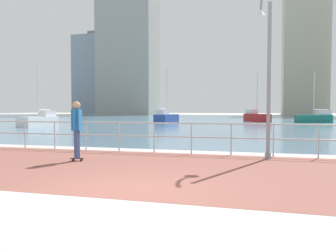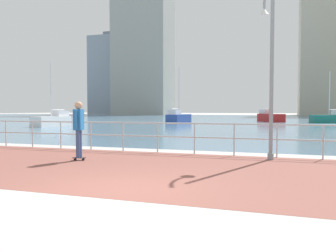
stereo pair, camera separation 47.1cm
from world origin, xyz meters
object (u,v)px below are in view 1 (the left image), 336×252
object	(u,v)px
lamppost	(266,63)
sailboat_white	(256,117)
sailboat_blue	(315,118)
sailboat_yellow	(39,120)
sailboat_teal	(166,118)
skateboarder	(77,125)

from	to	relation	value
lamppost	sailboat_white	bearing A→B (deg)	92.14
sailboat_white	sailboat_blue	size ratio (longest dim) A/B	1.09
sailboat_yellow	sailboat_teal	xyz separation A→B (m)	(9.03, 11.44, 0.05)
skateboarder	sailboat_blue	distance (m)	37.70
sailboat_yellow	lamppost	bearing A→B (deg)	-38.48
sailboat_teal	sailboat_white	xyz separation A→B (m)	(10.07, 8.09, 0.01)
lamppost	sailboat_teal	size ratio (longest dim) A/B	0.84
sailboat_teal	sailboat_white	distance (m)	12.92
skateboarder	sailboat_teal	bearing A→B (deg)	101.09
skateboarder	sailboat_white	bearing A→B (deg)	83.68
lamppost	sailboat_white	world-z (taller)	sailboat_white
sailboat_yellow	skateboarder	bearing A→B (deg)	-51.12
skateboarder	sailboat_blue	bearing A→B (deg)	72.76
skateboarder	sailboat_yellow	world-z (taller)	sailboat_yellow
sailboat_teal	sailboat_white	bearing A→B (deg)	38.76
lamppost	sailboat_white	size ratio (longest dim) A/B	0.83
sailboat_blue	skateboarder	bearing A→B (deg)	-107.24
lamppost	skateboarder	distance (m)	6.29
skateboarder	sailboat_white	distance (m)	38.23
sailboat_yellow	sailboat_white	xyz separation A→B (m)	(19.10, 19.53, 0.05)
lamppost	sailboat_teal	world-z (taller)	sailboat_teal
sailboat_yellow	sailboat_blue	distance (m)	31.42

